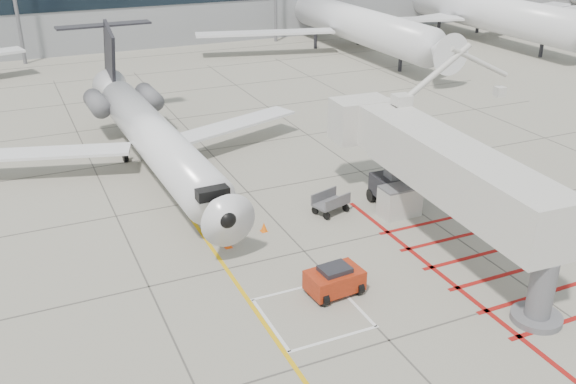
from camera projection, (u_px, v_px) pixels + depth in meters
name	position (u px, v px, depth m)	size (l,w,h in m)	color
ground_plane	(342.00, 291.00, 29.40)	(260.00, 260.00, 0.00)	gray
regional_jet	(163.00, 126.00, 38.76)	(23.71, 29.90, 7.84)	white
jet_bridge	(458.00, 184.00, 31.21)	(8.82, 18.61, 7.44)	silver
pushback_tug	(334.00, 279.00, 28.96)	(2.48, 1.55, 1.45)	#A1280F
baggage_cart	(331.00, 203.00, 36.51)	(1.98, 1.25, 1.25)	#515155
ground_power_unit	(400.00, 201.00, 36.12)	(2.25, 1.31, 1.78)	#BBBAB2
cone_nose	(228.00, 242.00, 33.00)	(0.39, 0.39, 0.55)	#EE4B0C
cone_side	(264.00, 227.00, 34.60)	(0.37, 0.37, 0.52)	orange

